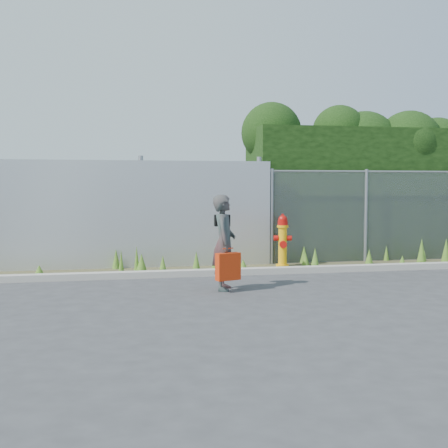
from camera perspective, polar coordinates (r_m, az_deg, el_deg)
name	(u,v)px	position (r m, az deg, el deg)	size (l,w,h in m)	color
ground	(260,293)	(8.96, 3.63, -6.98)	(80.00, 80.00, 0.00)	#38383B
curb	(235,272)	(10.68, 1.17, -4.87)	(16.00, 0.22, 0.12)	#A59F95
weed_strip	(254,263)	(11.39, 3.10, -4.03)	(16.00, 1.27, 0.55)	#474228
corrugated_fence	(63,215)	(11.57, -16.05, 0.86)	(8.50, 0.21, 2.30)	#B5B8BD
chainlink_fence	(409,215)	(13.23, 18.32, 0.87)	(6.50, 0.07, 2.05)	gray
hedge	(397,173)	(14.24, 17.14, 5.00)	(7.51, 1.86, 3.64)	black
fire_hydrant	(283,241)	(11.66, 5.98, -1.77)	(0.37, 0.33, 1.11)	#FCB40D
woman	(224,242)	(9.08, 0.00, -1.89)	(0.56, 0.37, 1.55)	#0E5C56
red_tote_bag	(228,266)	(8.91, 0.41, -4.33)	(0.39, 0.14, 0.51)	red
black_shoulder_bag	(222,220)	(9.29, -0.19, 0.37)	(0.26, 0.11, 0.19)	black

